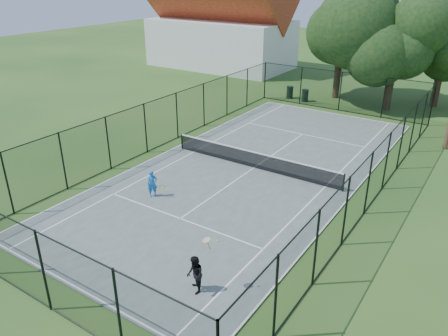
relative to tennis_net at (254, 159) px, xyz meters
The scene contains 12 objects.
ground 0.58m from the tennis_net, ahead, with size 120.00×120.00×0.00m, color #224D1A.
tennis_court 0.55m from the tennis_net, ahead, with size 11.00×24.00×0.06m, color #4E5C57.
tennis_net is the anchor object (origin of this frame).
fence 0.92m from the tennis_net, ahead, with size 13.10×26.10×3.00m.
tree_near_left 17.23m from the tennis_net, 95.36° to the left, with size 6.70×6.70×8.74m.
tree_near_mid 16.25m from the tennis_net, 78.99° to the left, with size 5.99×5.99×7.83m.
tree_near_right 19.73m from the tennis_net, 72.30° to the left, with size 5.15×5.15×7.10m.
building 28.14m from the tennis_net, 127.69° to the left, with size 15.30×8.15×11.87m.
trash_bin_left 14.89m from the tennis_net, 108.37° to the left, with size 0.58×0.58×1.01m.
trash_bin_right 14.28m from the tennis_net, 102.99° to the left, with size 0.58×0.58×0.99m.
player_blue 5.98m from the tennis_net, 113.61° to the right, with size 0.85×0.57×1.30m.
player_black 10.36m from the tennis_net, 70.95° to the right, with size 1.01×0.96×2.02m.
Camera 1 is at (10.63, -18.97, 9.95)m, focal length 35.00 mm.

